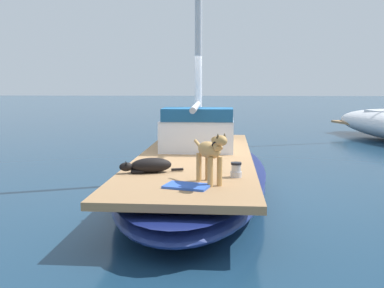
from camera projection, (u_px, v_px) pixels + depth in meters
ground_plane at (195, 191)px, 8.21m from camera, size 120.00×120.00×0.00m
sailboat_main at (195, 173)px, 8.16m from camera, size 2.71×7.30×0.66m
cabin_house at (199, 130)px, 9.18m from camera, size 1.46×2.26×0.84m
dog_black at (149, 166)px, 6.56m from camera, size 0.94×0.41×0.22m
dog_tan at (211, 152)px, 5.78m from camera, size 0.48×0.88×0.70m
deck_winch at (236, 170)px, 6.25m from camera, size 0.16×0.16×0.21m
coiled_rope at (156, 164)px, 7.18m from camera, size 0.32×0.32×0.04m
deck_towel at (187, 186)px, 5.66m from camera, size 0.64×0.50×0.03m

